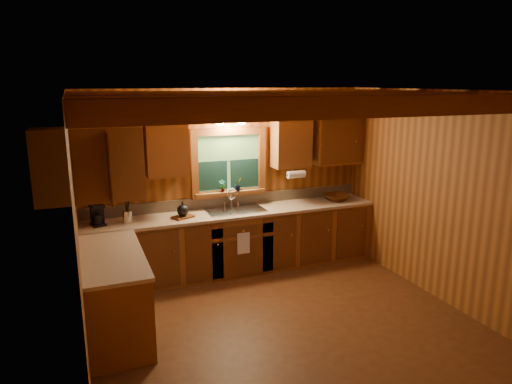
{
  "coord_description": "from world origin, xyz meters",
  "views": [
    {
      "loc": [
        -2.07,
        -4.41,
        2.69
      ],
      "look_at": [
        0.0,
        0.8,
        1.35
      ],
      "focal_mm": 32.55,
      "sensor_mm": 36.0,
      "label": 1
    }
  ],
  "objects": [
    {
      "name": "upper_cabinets",
      "position": [
        -0.56,
        1.42,
        1.84
      ],
      "size": [
        4.19,
        1.77,
        0.78
      ],
      "color": "brown",
      "rests_on": "room"
    },
    {
      "name": "backsplash",
      "position": [
        0.0,
        1.89,
        0.98
      ],
      "size": [
        4.2,
        0.02,
        0.16
      ],
      "primitive_type": "cube",
      "color": "tan",
      "rests_on": "room"
    },
    {
      "name": "potted_plant_left",
      "position": [
        -0.13,
        1.8,
        1.23
      ],
      "size": [
        0.11,
        0.09,
        0.18
      ],
      "primitive_type": "imported",
      "rotation": [
        0.0,
        0.0,
        -0.29
      ],
      "color": "#5A2F13",
      "rests_on": "window_sill"
    },
    {
      "name": "wall_sconce",
      "position": [
        0.0,
        1.75,
        2.16
      ],
      "size": [
        0.45,
        0.21,
        0.17
      ],
      "color": "black",
      "rests_on": "room"
    },
    {
      "name": "sink",
      "position": [
        0.0,
        1.6,
        0.86
      ],
      "size": [
        0.82,
        0.48,
        0.43
      ],
      "color": "silver",
      "rests_on": "countertop"
    },
    {
      "name": "room",
      "position": [
        0.0,
        0.0,
        1.3
      ],
      "size": [
        4.2,
        4.2,
        4.2
      ],
      "color": "#552D14",
      "rests_on": "ground"
    },
    {
      "name": "countertop",
      "position": [
        -0.48,
        1.29,
        0.88
      ],
      "size": [
        4.2,
        2.24,
        0.04
      ],
      "color": "tan",
      "rests_on": "base_cabinets"
    },
    {
      "name": "base_cabinets",
      "position": [
        -0.49,
        1.28,
        0.43
      ],
      "size": [
        4.2,
        2.22,
        0.86
      ],
      "color": "brown",
      "rests_on": "ground"
    },
    {
      "name": "utensil_crock",
      "position": [
        -1.49,
        1.59,
        0.99
      ],
      "size": [
        0.13,
        0.13,
        0.35
      ],
      "rotation": [
        0.0,
        0.0,
        0.35
      ],
      "color": "silver",
      "rests_on": "countertop"
    },
    {
      "name": "window",
      "position": [
        0.0,
        1.87,
        1.53
      ],
      "size": [
        1.12,
        0.08,
        1.0
      ],
      "color": "brown",
      "rests_on": "room"
    },
    {
      "name": "dishwasher_panel",
      "position": [
        -1.47,
        0.68,
        0.43
      ],
      "size": [
        0.02,
        0.6,
        0.8
      ],
      "primitive_type": "cube",
      "color": "white",
      "rests_on": "base_cabinets"
    },
    {
      "name": "window_sill",
      "position": [
        0.0,
        1.82,
        1.12
      ],
      "size": [
        1.06,
        0.14,
        0.04
      ],
      "primitive_type": "cube",
      "color": "brown",
      "rests_on": "room"
    },
    {
      "name": "coffee_maker",
      "position": [
        -1.86,
        1.61,
        1.04
      ],
      "size": [
        0.16,
        0.2,
        0.28
      ],
      "rotation": [
        0.0,
        0.0,
        0.27
      ],
      "color": "black",
      "rests_on": "countertop"
    },
    {
      "name": "cutting_board",
      "position": [
        -0.77,
        1.53,
        0.91
      ],
      "size": [
        0.32,
        0.28,
        0.02
      ],
      "primitive_type": "cube",
      "rotation": [
        0.0,
        0.0,
        0.4
      ],
      "color": "#5A2F13",
      "rests_on": "countertop"
    },
    {
      "name": "teakettle",
      "position": [
        -0.77,
        1.53,
        1.0
      ],
      "size": [
        0.16,
        0.16,
        0.2
      ],
      "rotation": [
        0.0,
        0.0,
        0.08
      ],
      "color": "black",
      "rests_on": "cutting_board"
    },
    {
      "name": "dish_towel",
      "position": [
        0.0,
        1.26,
        0.52
      ],
      "size": [
        0.18,
        0.01,
        0.3
      ],
      "primitive_type": "cube",
      "color": "white",
      "rests_on": "base_cabinets"
    },
    {
      "name": "potted_plant_right",
      "position": [
        0.11,
        1.78,
        1.24
      ],
      "size": [
        0.14,
        0.12,
        0.2
      ],
      "primitive_type": "imported",
      "rotation": [
        0.0,
        0.0,
        0.43
      ],
      "color": "#5A2F13",
      "rests_on": "window_sill"
    },
    {
      "name": "paper_towel_roll",
      "position": [
        0.92,
        1.53,
        1.37
      ],
      "size": [
        0.27,
        0.11,
        0.11
      ],
      "primitive_type": "cylinder",
      "rotation": [
        0.0,
        1.57,
        0.0
      ],
      "color": "white",
      "rests_on": "upper_cabinets"
    },
    {
      "name": "wicker_basket",
      "position": [
        1.65,
        1.58,
        0.95
      ],
      "size": [
        0.45,
        0.45,
        0.09
      ],
      "primitive_type": "imported",
      "rotation": [
        0.0,
        0.0,
        0.2
      ],
      "color": "#48230C",
      "rests_on": "countertop"
    },
    {
      "name": "ceiling_beams",
      "position": [
        0.0,
        0.0,
        2.49
      ],
      "size": [
        4.2,
        2.54,
        0.18
      ],
      "color": "brown",
      "rests_on": "room"
    }
  ]
}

